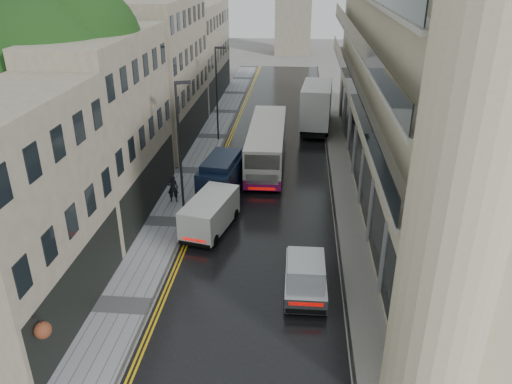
% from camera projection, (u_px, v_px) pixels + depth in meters
% --- Properties ---
extents(road, '(9.00, 85.00, 0.02)m').
position_uv_depth(road, '(270.00, 174.00, 38.01)').
color(road, black).
rests_on(road, ground).
extents(left_sidewalk, '(2.70, 85.00, 0.12)m').
position_uv_depth(left_sidewalk, '(194.00, 171.00, 38.46)').
color(left_sidewalk, gray).
rests_on(left_sidewalk, ground).
extents(right_sidewalk, '(1.80, 85.00, 0.12)m').
position_uv_depth(right_sidewalk, '(341.00, 176.00, 37.56)').
color(right_sidewalk, slate).
rests_on(right_sidewalk, ground).
extents(old_shop_row, '(4.50, 56.00, 12.00)m').
position_uv_depth(old_shop_row, '(151.00, 86.00, 38.49)').
color(old_shop_row, gray).
rests_on(old_shop_row, ground).
extents(modern_block, '(8.00, 40.00, 14.00)m').
position_uv_depth(modern_block, '(425.00, 91.00, 32.88)').
color(modern_block, beige).
rests_on(modern_block, ground).
extents(tree_near, '(10.56, 10.56, 13.89)m').
position_uv_depth(tree_near, '(51.00, 108.00, 29.31)').
color(tree_near, black).
rests_on(tree_near, ground).
extents(tree_far, '(9.24, 9.24, 12.46)m').
position_uv_depth(tree_far, '(128.00, 74.00, 41.33)').
color(tree_far, black).
rests_on(tree_far, ground).
extents(cream_bus, '(2.79, 11.71, 3.19)m').
position_uv_depth(cream_bus, '(248.00, 159.00, 36.42)').
color(cream_bus, beige).
rests_on(cream_bus, road).
extents(white_lorry, '(3.27, 8.80, 4.52)m').
position_uv_depth(white_lorry, '(302.00, 111.00, 45.52)').
color(white_lorry, silver).
rests_on(white_lorry, road).
extents(silver_hatchback, '(2.00, 4.50, 1.68)m').
position_uv_depth(silver_hatchback, '(286.00, 293.00, 23.05)').
color(silver_hatchback, '#9A9A9F').
rests_on(silver_hatchback, road).
extents(white_van, '(3.06, 5.12, 2.16)m').
position_uv_depth(white_van, '(184.00, 224.00, 28.56)').
color(white_van, white).
rests_on(white_van, road).
extents(navy_van, '(2.92, 5.82, 2.85)m').
position_uv_depth(navy_van, '(200.00, 184.00, 32.92)').
color(navy_van, black).
rests_on(navy_van, road).
extents(pedestrian, '(0.77, 0.58, 1.93)m').
position_uv_depth(pedestrian, '(173.00, 188.00, 33.09)').
color(pedestrian, black).
rests_on(pedestrian, left_sidewalk).
extents(lamp_post_near, '(0.97, 0.49, 8.44)m').
position_uv_depth(lamp_post_near, '(180.00, 152.00, 30.09)').
color(lamp_post_near, black).
rests_on(lamp_post_near, left_sidewalk).
extents(lamp_post_far, '(0.92, 0.27, 8.11)m').
position_uv_depth(lamp_post_far, '(217.00, 95.00, 43.40)').
color(lamp_post_far, black).
rests_on(lamp_post_far, left_sidewalk).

